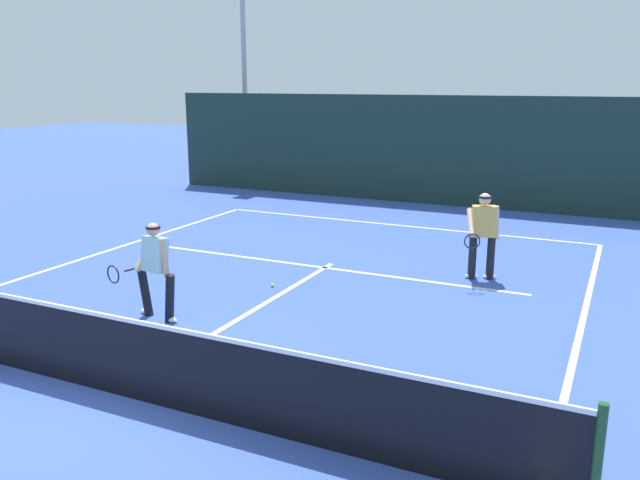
# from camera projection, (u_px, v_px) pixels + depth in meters

# --- Properties ---
(ground_plane) EXTENTS (80.00, 80.00, 0.00)m
(ground_plane) POSITION_uv_depth(u_px,v_px,m) (114.00, 393.00, 7.93)
(ground_plane) COLOR #3A57B6
(court_line_baseline_far) EXTENTS (9.96, 0.10, 0.01)m
(court_line_baseline_far) POSITION_uv_depth(u_px,v_px,m) (397.00, 225.00, 17.17)
(court_line_baseline_far) COLOR white
(court_line_baseline_far) RESTS_ON ground_plane
(court_line_service) EXTENTS (8.12, 0.10, 0.01)m
(court_line_service) POSITION_uv_depth(u_px,v_px,m) (325.00, 268.00, 13.26)
(court_line_service) COLOR white
(court_line_service) RESTS_ON ground_plane
(court_line_centre) EXTENTS (0.10, 6.40, 0.01)m
(court_line_centre) POSITION_uv_depth(u_px,v_px,m) (251.00, 312.00, 10.73)
(court_line_centre) COLOR white
(court_line_centre) RESTS_ON ground_plane
(tennis_net) EXTENTS (10.91, 0.09, 1.10)m
(tennis_net) POSITION_uv_depth(u_px,v_px,m) (110.00, 353.00, 7.81)
(tennis_net) COLOR #1E4723
(tennis_net) RESTS_ON ground_plane
(player_near) EXTENTS (0.96, 0.84, 1.57)m
(player_near) POSITION_uv_depth(u_px,v_px,m) (155.00, 267.00, 10.24)
(player_near) COLOR black
(player_near) RESTS_ON ground_plane
(player_far) EXTENTS (0.68, 0.91, 1.67)m
(player_far) POSITION_uv_depth(u_px,v_px,m) (483.00, 232.00, 12.31)
(player_far) COLOR black
(player_far) RESTS_ON ground_plane
(tennis_ball) EXTENTS (0.07, 0.07, 0.07)m
(tennis_ball) POSITION_uv_depth(u_px,v_px,m) (272.00, 285.00, 12.01)
(tennis_ball) COLOR #D1E033
(tennis_ball) RESTS_ON ground_plane
(back_fence_windscreen) EXTENTS (18.32, 0.12, 3.30)m
(back_fence_windscreen) POSITION_uv_depth(u_px,v_px,m) (435.00, 151.00, 19.76)
(back_fence_windscreen) COLOR #1B302A
(back_fence_windscreen) RESTS_ON ground_plane
(light_pole) EXTENTS (0.55, 0.44, 8.32)m
(light_pole) POSITION_uv_depth(u_px,v_px,m) (244.00, 43.00, 23.43)
(light_pole) COLOR #9EA39E
(light_pole) RESTS_ON ground_plane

